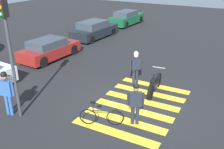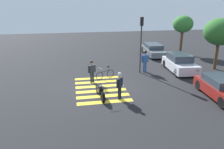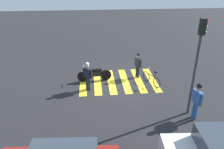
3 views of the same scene
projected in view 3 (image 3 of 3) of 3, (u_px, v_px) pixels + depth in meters
ground_plane at (118, 81)px, 14.31m from camera, size 60.00×60.00×0.00m
police_motorcycle at (95, 74)px, 14.17m from camera, size 2.22×0.62×1.07m
leaning_bicycle at (151, 79)px, 13.74m from camera, size 0.75×1.57×0.99m
officer_on_foot at (138, 64)px, 14.42m from camera, size 0.39×0.60×1.73m
officer_by_motorcycle at (88, 74)px, 12.82m from camera, size 0.53×0.47×1.78m
pedestrian_bystander at (197, 98)px, 10.19m from camera, size 0.30×0.69×1.91m
crosswalk_stripes at (118, 81)px, 14.30m from camera, size 4.95×3.51×0.01m
traffic_light_pole at (198, 54)px, 9.75m from camera, size 0.34×0.25×4.72m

